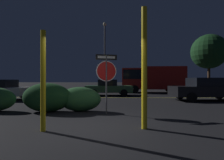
% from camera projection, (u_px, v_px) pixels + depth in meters
% --- Properties ---
extents(ground_plane, '(260.00, 260.00, 0.00)m').
position_uv_depth(ground_plane, '(97.00, 127.00, 5.04)').
color(ground_plane, black).
extents(road_center_stripe, '(33.25, 0.12, 0.01)m').
position_uv_depth(road_center_stripe, '(109.00, 98.00, 13.66)').
color(road_center_stripe, gold).
rests_on(road_center_stripe, ground_plane).
extents(stop_sign, '(0.86, 0.24, 2.39)m').
position_uv_depth(stop_sign, '(106.00, 72.00, 7.07)').
color(stop_sign, '#4C4C51').
rests_on(stop_sign, ground_plane).
extents(yellow_pole_left, '(0.13, 0.13, 2.66)m').
position_uv_depth(yellow_pole_left, '(43.00, 81.00, 4.60)').
color(yellow_pole_left, yellow).
rests_on(yellow_pole_left, ground_plane).
extents(yellow_pole_right, '(0.15, 0.15, 3.38)m').
position_uv_depth(yellow_pole_right, '(144.00, 68.00, 4.84)').
color(yellow_pole_right, yellow).
rests_on(yellow_pole_right, ground_plane).
extents(hedge_bush_1, '(2.07, 1.10, 1.23)m').
position_uv_depth(hedge_bush_1, '(47.00, 97.00, 7.42)').
color(hedge_bush_1, '#19421E').
rests_on(hedge_bush_1, ground_plane).
extents(hedge_bush_2, '(1.82, 0.83, 1.06)m').
position_uv_depth(hedge_bush_2, '(80.00, 99.00, 7.57)').
color(hedge_bush_2, '#285B2D').
rests_on(hedge_bush_2, ground_plane).
extents(passing_car_1, '(3.93, 2.01, 1.40)m').
position_uv_depth(passing_car_1, '(1.00, 90.00, 12.22)').
color(passing_car_1, silver).
rests_on(passing_car_1, ground_plane).
extents(passing_car_2, '(4.31, 2.29, 1.42)m').
position_uv_depth(passing_car_2, '(108.00, 88.00, 15.69)').
color(passing_car_2, '#335B38').
rests_on(passing_car_2, ground_plane).
extents(passing_car_3, '(4.78, 2.14, 1.52)m').
position_uv_depth(passing_car_3, '(206.00, 89.00, 11.68)').
color(passing_car_3, black).
rests_on(passing_car_3, ground_plane).
extents(delivery_truck, '(6.88, 2.86, 2.85)m').
position_uv_depth(delivery_truck, '(151.00, 78.00, 19.53)').
color(delivery_truck, maroon).
rests_on(delivery_truck, ground_plane).
extents(street_lamp, '(0.39, 0.39, 7.64)m').
position_uv_depth(street_lamp, '(105.00, 51.00, 18.90)').
color(street_lamp, '#4C4C51').
rests_on(street_lamp, ground_plane).
extents(tree_0, '(4.28, 4.28, 7.09)m').
position_uv_depth(tree_0, '(209.00, 52.00, 21.73)').
color(tree_0, '#422D1E').
rests_on(tree_0, ground_plane).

